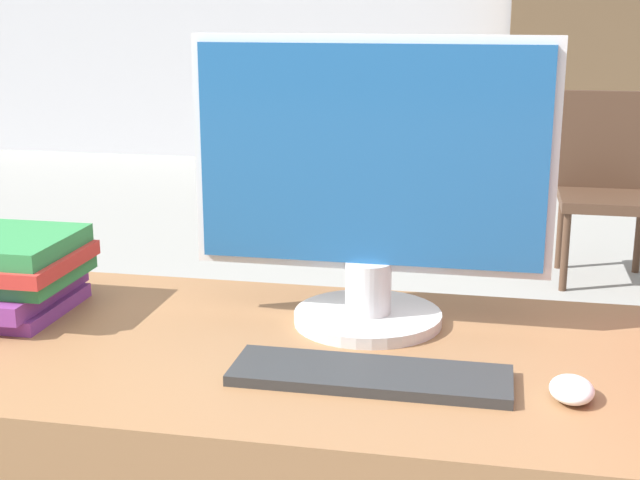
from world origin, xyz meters
The scene contains 6 objects.
monitor centered at (0.10, 0.46, 1.02)m, with size 0.61×0.26×0.49m.
keyboard centered at (0.14, 0.22, 0.78)m, with size 0.41×0.13×0.02m.
mouse centered at (0.43, 0.21, 0.79)m, with size 0.06×0.09×0.03m.
book_stack centered at (-0.52, 0.39, 0.85)m, with size 0.21×0.27×0.14m.
far_chair centered at (0.83, 3.45, 0.49)m, with size 0.44×0.44×0.91m.
bookshelf_far centered at (0.85, 6.28, 1.03)m, with size 0.99×0.32×2.05m.
Camera 1 is at (0.31, -0.99, 1.31)m, focal length 50.00 mm.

